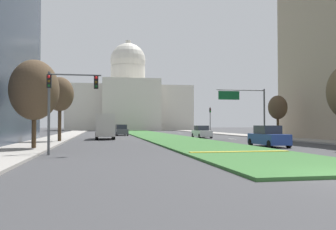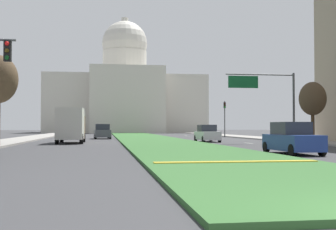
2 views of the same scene
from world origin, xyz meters
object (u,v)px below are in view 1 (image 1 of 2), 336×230
Objects in this scene: sedan_midblock at (202,132)px; sedan_distant at (121,130)px; capitol_building at (128,102)px; overhead_guide_sign at (246,103)px; box_truck_delivery at (105,126)px; traffic_light_near_left at (63,94)px; traffic_light_far_right at (210,117)px; street_tree_left_near at (34,90)px; street_tree_left_mid at (60,95)px; street_tree_right_mid at (278,108)px; sedan_lead_stopped at (268,137)px.

sedan_midblock is 16.09m from sedan_distant.
capitol_building is 8.14× the size of sedan_distant.
box_truck_delivery is at bearing 170.36° from overhead_guide_sign.
traffic_light_near_left reaches higher than sedan_distant.
traffic_light_far_right is 45.69m from street_tree_left_near.
street_tree_left_mid is (-22.68, -4.27, 0.34)m from overhead_guide_sign.
traffic_light_far_right is (23.05, 42.49, -0.48)m from traffic_light_near_left.
sedan_distant is at bearing 135.46° from street_tree_right_mid.
street_tree_right_mid is 15.98m from sedan_lead_stopped.
sedan_distant is at bearing -95.43° from capitol_building.
sedan_lead_stopped is 0.94× the size of sedan_distant.
street_tree_right_mid is at bearing 59.14° from sedan_lead_stopped.
street_tree_right_mid is 0.87× the size of box_truck_delivery.
traffic_light_near_left is at bearing -82.95° from street_tree_left_mid.
street_tree_right_mid reaches higher than box_truck_delivery.
capitol_building is at bearing 83.40° from box_truck_delivery.
traffic_light_near_left reaches higher than sedan_midblock.
capitol_building is 77.00m from street_tree_right_mid.
sedan_lead_stopped is at bearing -71.46° from sedan_distant.
sedan_lead_stopped reaches higher than sedan_midblock.
street_tree_right_mid is 1.17× the size of sedan_distant.
box_truck_delivery is at bearing -96.60° from capitol_building.
street_tree_left_near is at bearing -179.00° from sedan_lead_stopped.
capitol_building is 75.02m from overhead_guide_sign.
sedan_midblock is at bearing 7.75° from box_truck_delivery.
street_tree_right_mid is at bearing -21.13° from overhead_guide_sign.
street_tree_left_near reaches higher than sedan_distant.
street_tree_left_near is 30.26m from street_tree_right_mid.
street_tree_left_near is at bearing -152.91° from street_tree_right_mid.
street_tree_left_near is at bearing -98.68° from capitol_building.
sedan_distant is at bearing -162.09° from traffic_light_far_right.
overhead_guide_sign is at bearing 10.67° from street_tree_left_mid.
sedan_lead_stopped is at bearing -52.98° from box_truck_delivery.
street_tree_left_mid is at bearing -132.86° from traffic_light_far_right.
street_tree_left_near is 1.42× the size of sedan_distant.
sedan_midblock is (5.08, -69.41, -8.29)m from capitol_building.
capitol_building is at bearing 97.40° from overhead_guide_sign.
overhead_guide_sign is 1.18× the size of street_tree_right_mid.
street_tree_left_near is (-25.60, -37.82, 1.14)m from traffic_light_far_right.
street_tree_left_near is 27.67m from sedan_midblock.
sedan_midblock is at bearing 142.67° from street_tree_right_mid.
traffic_light_far_right is 36.76m from street_tree_left_mid.
capitol_building is 7.43× the size of traffic_light_near_left.
capitol_building is 79.71m from street_tree_left_mid.
traffic_light_far_right is at bearing 84.20° from overhead_guide_sign.
overhead_guide_sign is at bearing 158.87° from street_tree_right_mid.
box_truck_delivery reaches higher than sedan_distant.
capitol_building reaches higher than street_tree_right_mid.
sedan_lead_stopped is (-6.69, -37.49, -2.47)m from traffic_light_far_right.
traffic_light_near_left is 28.73m from overhead_guide_sign.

